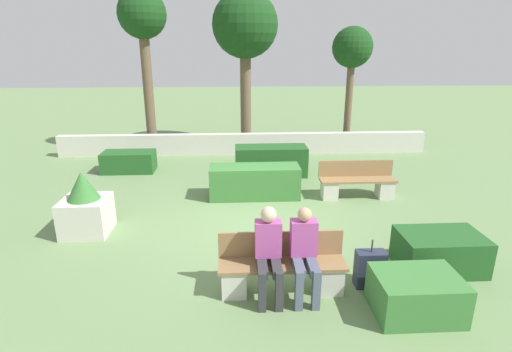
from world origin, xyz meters
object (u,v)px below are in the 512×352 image
bench_front (282,270)px  person_seated_man (305,250)px  planter_corner_left (85,208)px  suitcase (370,269)px  tree_center_right (352,51)px  bench_left_side (357,184)px  tree_leftmost (143,22)px  tree_center_left (245,28)px  person_seated_woman (269,249)px

bench_front → person_seated_man: person_seated_man is taller
planter_corner_left → suitcase: 5.41m
tree_center_right → bench_left_side: bearing=-102.4°
tree_leftmost → tree_center_left: (3.34, 0.56, -0.13)m
person_seated_woman → planter_corner_left: 4.11m
bench_front → person_seated_woman: bearing=-146.9°
person_seated_man → suitcase: bearing=9.9°
person_seated_man → tree_leftmost: 10.36m
person_seated_man → suitcase: (1.05, 0.18, -0.46)m
bench_front → tree_center_right: tree_center_right is taller
person_seated_woman → tree_center_left: bearing=90.2°
bench_left_side → suitcase: 3.88m
bench_left_side → suitcase: (-0.93, -3.77, -0.05)m
bench_front → suitcase: (1.36, 0.04, -0.05)m
tree_center_left → tree_center_right: size_ratio=1.28×
person_seated_man → tree_center_left: 10.10m
person_seated_man → bench_left_side: bearing=63.4°
suitcase → tree_center_right: size_ratio=0.19×
person_seated_woman → suitcase: bearing=6.5°
bench_left_side → suitcase: bench_left_side is taller
tree_leftmost → tree_center_right: 7.02m
planter_corner_left → suitcase: (4.96, -2.13, -0.24)m
person_seated_woman → tree_center_right: bearing=68.1°
planter_corner_left → tree_center_left: (3.36, 7.19, 3.61)m
bench_left_side → person_seated_woman: person_seated_woman is taller
bench_front → tree_leftmost: (-3.58, 8.80, 3.92)m
bench_front → bench_left_side: same height
bench_left_side → tree_center_left: tree_center_left is taller
bench_front → bench_left_side: size_ratio=1.03×
tree_leftmost → tree_center_right: (6.96, 0.02, -0.90)m
planter_corner_left → bench_left_side: bearing=15.5°
bench_left_side → person_seated_woman: 4.69m
person_seated_man → tree_center_left: bearing=93.3°
bench_left_side → tree_center_left: size_ratio=0.34×
planter_corner_left → tree_center_right: size_ratio=0.30×
person_seated_man → suitcase: size_ratio=1.73×
suitcase → tree_center_left: tree_center_left is taller
person_seated_man → tree_center_right: (3.08, 8.96, 2.62)m
bench_left_side → person_seated_man: bearing=-104.7°
planter_corner_left → tree_center_left: size_ratio=0.23×
person_seated_woman → bench_front: bearing=33.1°
planter_corner_left → tree_leftmost: (0.02, 6.62, 3.73)m
planter_corner_left → tree_center_right: (6.99, 6.64, 2.84)m
tree_center_left → tree_center_right: (3.63, -0.54, -0.77)m
person_seated_woman → tree_center_right: tree_center_right is taller
person_seated_man → tree_leftmost: tree_leftmost is taller
person_seated_woman → tree_center_left: tree_center_left is taller
planter_corner_left → tree_leftmost: bearing=89.8°
tree_center_right → person_seated_woman: bearing=-111.9°
bench_left_side → tree_leftmost: (-5.87, 4.99, 3.92)m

